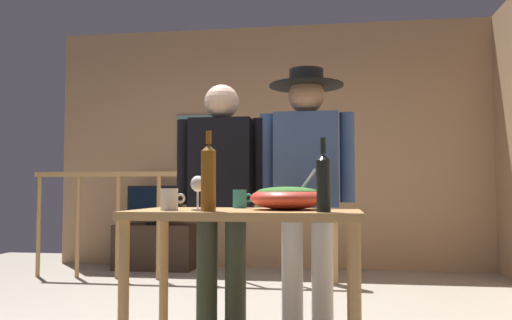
% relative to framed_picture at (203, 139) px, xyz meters
% --- Properties ---
extents(back_wall, '(5.13, 0.10, 2.84)m').
position_rel_framed_picture_xyz_m(back_wall, '(0.79, 0.06, -0.09)').
color(back_wall, tan).
rests_on(back_wall, ground_plane).
extents(framed_picture, '(0.63, 0.03, 0.57)m').
position_rel_framed_picture_xyz_m(framed_picture, '(0.00, 0.00, 0.00)').
color(framed_picture, '#5F9092').
extents(stair_railing, '(3.15, 0.10, 1.14)m').
position_rel_framed_picture_xyz_m(stair_railing, '(0.46, -0.95, -0.82)').
color(stair_railing, '#B2844C').
rests_on(stair_railing, ground_plane).
extents(tv_console, '(0.90, 0.40, 0.51)m').
position_rel_framed_picture_xyz_m(tv_console, '(-0.47, -0.29, -1.26)').
color(tv_console, '#38281E').
rests_on(tv_console, ground_plane).
extents(flat_screen_tv, '(0.63, 0.12, 0.44)m').
position_rel_framed_picture_xyz_m(flat_screen_tv, '(-0.47, -0.32, -0.74)').
color(flat_screen_tv, black).
rests_on(flat_screen_tv, tv_console).
extents(serving_table, '(1.12, 0.65, 0.81)m').
position_rel_framed_picture_xyz_m(serving_table, '(1.13, -3.55, -0.81)').
color(serving_table, '#B2844C').
rests_on(serving_table, ground_plane).
extents(salad_bowl, '(0.37, 0.37, 0.20)m').
position_rel_framed_picture_xyz_m(salad_bowl, '(1.33, -3.52, -0.64)').
color(salad_bowl, '#CC3D2D').
rests_on(salad_bowl, serving_table).
extents(wine_glass, '(0.07, 0.07, 0.17)m').
position_rel_framed_picture_xyz_m(wine_glass, '(0.92, -3.68, -0.59)').
color(wine_glass, silver).
rests_on(wine_glass, serving_table).
extents(wine_bottle_amber, '(0.07, 0.07, 0.37)m').
position_rel_framed_picture_xyz_m(wine_bottle_amber, '(0.99, -3.76, -0.55)').
color(wine_bottle_amber, brown).
rests_on(wine_bottle_amber, serving_table).
extents(wine_bottle_dark, '(0.06, 0.06, 0.33)m').
position_rel_framed_picture_xyz_m(wine_bottle_dark, '(1.52, -3.78, -0.57)').
color(wine_bottle_dark, black).
rests_on(wine_bottle_dark, serving_table).
extents(mug_white, '(0.12, 0.08, 0.11)m').
position_rel_framed_picture_xyz_m(mug_white, '(0.79, -3.70, -0.65)').
color(mug_white, white).
rests_on(mug_white, serving_table).
extents(mug_teal, '(0.11, 0.07, 0.10)m').
position_rel_framed_picture_xyz_m(mug_teal, '(1.06, -3.33, -0.66)').
color(mug_teal, teal).
rests_on(mug_teal, serving_table).
extents(person_standing_left, '(0.57, 0.22, 1.57)m').
position_rel_framed_picture_xyz_m(person_standing_left, '(0.87, -2.92, -0.60)').
color(person_standing_left, '#2D3323').
rests_on(person_standing_left, ground_plane).
extents(person_standing_right, '(0.58, 0.45, 1.65)m').
position_rel_framed_picture_xyz_m(person_standing_right, '(1.40, -2.92, -0.53)').
color(person_standing_right, beige).
rests_on(person_standing_right, ground_plane).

